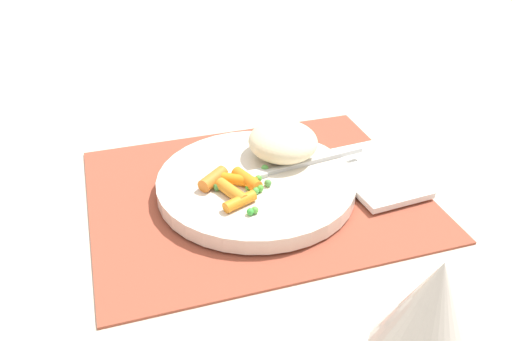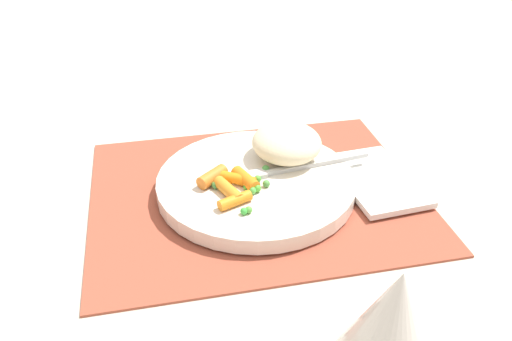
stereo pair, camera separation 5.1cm
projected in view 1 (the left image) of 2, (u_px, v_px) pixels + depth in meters
The scene contains 9 objects.
ground_plane at pixel (256, 194), 0.67m from camera, with size 2.40×2.40×0.00m, color beige.
placemat at pixel (256, 192), 0.67m from camera, with size 0.40×0.33×0.01m, color #9E4733.
plate at pixel (256, 184), 0.66m from camera, with size 0.24×0.24×0.02m, color silver.
rice_mound at pixel (283, 141), 0.69m from camera, with size 0.09×0.09×0.04m, color beige.
carrot_portion at pixel (233, 186), 0.63m from camera, with size 0.07×0.08×0.02m.
pea_scatter at pixel (243, 187), 0.63m from camera, with size 0.08×0.09×0.01m.
fork at pixel (285, 168), 0.67m from camera, with size 0.19×0.03×0.01m.
wine_glass at pixel (431, 316), 0.36m from camera, with size 0.08×0.08×0.15m.
napkin at pixel (372, 174), 0.69m from camera, with size 0.09×0.14×0.01m, color white.
Camera 1 is at (0.16, 0.52, 0.38)m, focal length 37.46 mm.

